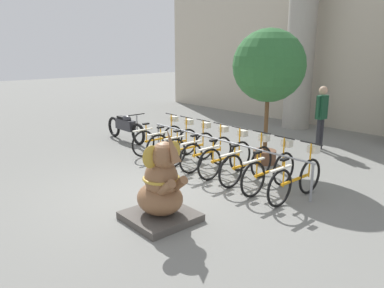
{
  "coord_description": "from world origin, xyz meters",
  "views": [
    {
      "loc": [
        5.71,
        -4.04,
        2.81
      ],
      "look_at": [
        0.42,
        0.58,
        1.0
      ],
      "focal_mm": 35.0,
      "sensor_mm": 36.0,
      "label": 1
    }
  ],
  "objects_px": {
    "bicycle_0": "(159,138)",
    "person_pedestrian": "(322,111)",
    "elephant_statue": "(161,190)",
    "bicycle_6": "(270,171)",
    "bicycle_3": "(208,152)",
    "motorcycle": "(126,127)",
    "potted_tree": "(269,68)",
    "bicycle_1": "(174,142)",
    "bicycle_4": "(227,157)",
    "bicycle_7": "(297,179)",
    "bicycle_5": "(248,163)",
    "bicycle_2": "(191,147)"
  },
  "relations": [
    {
      "from": "bicycle_6",
      "to": "person_pedestrian",
      "type": "height_order",
      "value": "person_pedestrian"
    },
    {
      "from": "bicycle_1",
      "to": "bicycle_7",
      "type": "height_order",
      "value": "same"
    },
    {
      "from": "elephant_statue",
      "to": "potted_tree",
      "type": "relative_size",
      "value": 0.5
    },
    {
      "from": "motorcycle",
      "to": "person_pedestrian",
      "type": "bearing_deg",
      "value": 39.07
    },
    {
      "from": "bicycle_5",
      "to": "person_pedestrian",
      "type": "xyz_separation_m",
      "value": [
        -0.45,
        3.63,
        0.67
      ]
    },
    {
      "from": "bicycle_3",
      "to": "bicycle_4",
      "type": "bearing_deg",
      "value": -0.25
    },
    {
      "from": "bicycle_4",
      "to": "motorcycle",
      "type": "relative_size",
      "value": 0.82
    },
    {
      "from": "bicycle_7",
      "to": "person_pedestrian",
      "type": "bearing_deg",
      "value": 114.69
    },
    {
      "from": "bicycle_0",
      "to": "person_pedestrian",
      "type": "distance_m",
      "value": 4.59
    },
    {
      "from": "bicycle_1",
      "to": "potted_tree",
      "type": "xyz_separation_m",
      "value": [
        1.84,
        1.43,
        1.93
      ]
    },
    {
      "from": "bicycle_5",
      "to": "bicycle_0",
      "type": "bearing_deg",
      "value": -178.68
    },
    {
      "from": "bicycle_3",
      "to": "bicycle_5",
      "type": "height_order",
      "value": "same"
    },
    {
      "from": "bicycle_2",
      "to": "potted_tree",
      "type": "xyz_separation_m",
      "value": [
        1.22,
        1.39,
        1.93
      ]
    },
    {
      "from": "motorcycle",
      "to": "person_pedestrian",
      "type": "xyz_separation_m",
      "value": [
        4.48,
        3.64,
        0.64
      ]
    },
    {
      "from": "bicycle_5",
      "to": "elephant_statue",
      "type": "bearing_deg",
      "value": -83.45
    },
    {
      "from": "bicycle_2",
      "to": "bicycle_6",
      "type": "relative_size",
      "value": 1.0
    },
    {
      "from": "bicycle_4",
      "to": "person_pedestrian",
      "type": "bearing_deg",
      "value": 87.46
    },
    {
      "from": "bicycle_2",
      "to": "bicycle_4",
      "type": "relative_size",
      "value": 1.0
    },
    {
      "from": "elephant_statue",
      "to": "bicycle_6",
      "type": "bearing_deg",
      "value": 82.4
    },
    {
      "from": "bicycle_7",
      "to": "potted_tree",
      "type": "xyz_separation_m",
      "value": [
        -1.86,
        1.42,
        1.93
      ]
    },
    {
      "from": "bicycle_4",
      "to": "bicycle_7",
      "type": "height_order",
      "value": "same"
    },
    {
      "from": "bicycle_2",
      "to": "bicycle_5",
      "type": "height_order",
      "value": "same"
    },
    {
      "from": "bicycle_1",
      "to": "person_pedestrian",
      "type": "height_order",
      "value": "person_pedestrian"
    },
    {
      "from": "bicycle_3",
      "to": "elephant_statue",
      "type": "bearing_deg",
      "value": -58.65
    },
    {
      "from": "bicycle_3",
      "to": "motorcycle",
      "type": "distance_m",
      "value": 3.7
    },
    {
      "from": "bicycle_0",
      "to": "bicycle_5",
      "type": "bearing_deg",
      "value": 1.32
    },
    {
      "from": "bicycle_5",
      "to": "bicycle_7",
      "type": "distance_m",
      "value": 1.23
    },
    {
      "from": "person_pedestrian",
      "to": "bicycle_2",
      "type": "bearing_deg",
      "value": -110.95
    },
    {
      "from": "bicycle_1",
      "to": "motorcycle",
      "type": "bearing_deg",
      "value": 178.85
    },
    {
      "from": "motorcycle",
      "to": "potted_tree",
      "type": "xyz_separation_m",
      "value": [
        4.31,
        1.38,
        1.9
      ]
    },
    {
      "from": "bicycle_2",
      "to": "person_pedestrian",
      "type": "relative_size",
      "value": 0.95
    },
    {
      "from": "bicycle_2",
      "to": "bicycle_1",
      "type": "bearing_deg",
      "value": -176.19
    },
    {
      "from": "bicycle_0",
      "to": "person_pedestrian",
      "type": "xyz_separation_m",
      "value": [
        2.63,
        3.7,
        0.67
      ]
    },
    {
      "from": "bicycle_0",
      "to": "bicycle_7",
      "type": "bearing_deg",
      "value": 0.43
    },
    {
      "from": "bicycle_2",
      "to": "bicycle_4",
      "type": "xyz_separation_m",
      "value": [
        1.23,
        0.0,
        0.0
      ]
    },
    {
      "from": "motorcycle",
      "to": "potted_tree",
      "type": "bearing_deg",
      "value": 17.8
    },
    {
      "from": "bicycle_1",
      "to": "elephant_statue",
      "type": "bearing_deg",
      "value": -41.68
    },
    {
      "from": "bicycle_1",
      "to": "person_pedestrian",
      "type": "distance_m",
      "value": 4.25
    },
    {
      "from": "bicycle_3",
      "to": "bicycle_4",
      "type": "xyz_separation_m",
      "value": [
        0.62,
        -0.0,
        0.0
      ]
    },
    {
      "from": "bicycle_5",
      "to": "person_pedestrian",
      "type": "bearing_deg",
      "value": 97.13
    },
    {
      "from": "person_pedestrian",
      "to": "bicycle_6",
      "type": "bearing_deg",
      "value": -73.73
    },
    {
      "from": "potted_tree",
      "to": "bicycle_0",
      "type": "bearing_deg",
      "value": -149.42
    },
    {
      "from": "bicycle_0",
      "to": "bicycle_3",
      "type": "height_order",
      "value": "same"
    },
    {
      "from": "bicycle_5",
      "to": "potted_tree",
      "type": "xyz_separation_m",
      "value": [
        -0.63,
        1.38,
        1.93
      ]
    },
    {
      "from": "bicycle_0",
      "to": "person_pedestrian",
      "type": "relative_size",
      "value": 0.95
    },
    {
      "from": "bicycle_1",
      "to": "bicycle_3",
      "type": "distance_m",
      "value": 1.23
    },
    {
      "from": "bicycle_1",
      "to": "bicycle_6",
      "type": "distance_m",
      "value": 3.08
    },
    {
      "from": "bicycle_4",
      "to": "person_pedestrian",
      "type": "xyz_separation_m",
      "value": [
        0.16,
        3.64,
        0.67
      ]
    },
    {
      "from": "bicycle_4",
      "to": "motorcycle",
      "type": "height_order",
      "value": "bicycle_4"
    },
    {
      "from": "bicycle_2",
      "to": "bicycle_7",
      "type": "bearing_deg",
      "value": -0.51
    }
  ]
}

